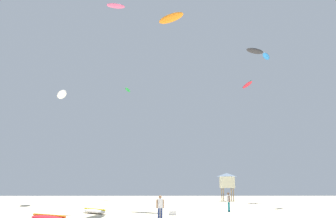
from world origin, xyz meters
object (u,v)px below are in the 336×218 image
at_px(kite_grounded_mid, 49,218).
at_px(kite_aloft_3, 62,95).
at_px(kite_aloft_2, 247,85).
at_px(kite_aloft_4, 255,51).
at_px(kite_aloft_7, 128,90).
at_px(kite_aloft_8, 266,56).
at_px(kite_grounded_near, 94,211).
at_px(kite_aloft_5, 171,18).
at_px(kite_aloft_9, 116,6).
at_px(person_foreground, 160,206).
at_px(person_midground, 229,200).
at_px(lifeguard_tower, 227,180).
at_px(gear_bag, 173,213).

distance_m(kite_grounded_mid, kite_aloft_3, 26.11).
xyz_separation_m(kite_aloft_2, kite_aloft_4, (2.68, 3.34, 7.38)).
bearing_deg(kite_aloft_7, kite_aloft_3, -117.67).
relative_size(kite_aloft_7, kite_aloft_8, 1.12).
distance_m(kite_grounded_near, kite_aloft_7, 35.12).
height_order(kite_aloft_5, kite_aloft_9, kite_aloft_5).
distance_m(person_foreground, kite_aloft_7, 39.99).
distance_m(person_foreground, person_midground, 9.37).
distance_m(person_midground, kite_aloft_7, 35.48).
relative_size(person_foreground, kite_aloft_4, 0.42).
distance_m(lifeguard_tower, kite_aloft_4, 23.21).
bearing_deg(gear_bag, kite_aloft_7, 103.84).
height_order(lifeguard_tower, kite_aloft_2, kite_aloft_2).
distance_m(kite_grounded_near, kite_aloft_2, 33.24).
bearing_deg(kite_aloft_8, kite_aloft_7, 138.24).
relative_size(kite_aloft_2, kite_aloft_7, 1.32).
relative_size(kite_grounded_near, kite_aloft_7, 1.09).
height_order(kite_aloft_3, kite_aloft_5, kite_aloft_5).
distance_m(person_foreground, gear_bag, 4.16).
height_order(person_midground, kite_grounded_near, person_midground).
bearing_deg(kite_grounded_near, kite_aloft_4, 48.21).
bearing_deg(kite_aloft_3, kite_aloft_7, 62.33).
relative_size(kite_grounded_mid, kite_aloft_7, 1.21).
xyz_separation_m(kite_aloft_3, kite_aloft_5, (15.04, -7.50, 7.55)).
height_order(kite_aloft_2, kite_aloft_5, kite_aloft_5).
height_order(kite_aloft_4, kite_aloft_5, kite_aloft_4).
bearing_deg(kite_aloft_9, kite_aloft_4, 41.83).
distance_m(kite_grounded_near, kite_grounded_mid, 5.82).
xyz_separation_m(person_foreground, kite_aloft_2, (13.49, 26.29, 17.04)).
bearing_deg(kite_grounded_near, kite_aloft_2, 47.74).
bearing_deg(kite_aloft_3, kite_aloft_8, -8.15).
height_order(kite_grounded_near, kite_aloft_3, kite_aloft_3).
bearing_deg(person_midground, kite_aloft_8, 47.34).
bearing_deg(kite_grounded_near, person_midground, 8.98).
bearing_deg(kite_aloft_2, kite_aloft_4, 51.26).
bearing_deg(kite_aloft_9, kite_aloft_7, 93.20).
distance_m(lifeguard_tower, kite_aloft_9, 29.95).
distance_m(kite_aloft_5, kite_aloft_9, 6.86).
bearing_deg(kite_aloft_4, kite_aloft_7, 167.50).
relative_size(person_midground, kite_aloft_9, 0.77).
height_order(kite_grounded_mid, gear_bag, kite_grounded_mid).
xyz_separation_m(kite_aloft_4, kite_aloft_5, (-15.16, -16.51, -3.27)).
xyz_separation_m(kite_grounded_mid, kite_aloft_3, (-6.95, 20.69, 14.33)).
relative_size(gear_bag, kite_aloft_2, 0.15).
bearing_deg(kite_aloft_2, kite_grounded_mid, -127.97).
height_order(person_midground, kite_aloft_8, kite_aloft_8).
distance_m(kite_aloft_7, kite_aloft_8, 27.08).
height_order(lifeguard_tower, kite_aloft_3, kite_aloft_3).
relative_size(person_midground, kite_grounded_near, 0.55).
relative_size(gear_bag, kite_aloft_7, 0.21).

